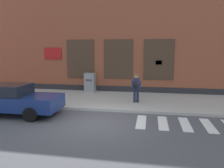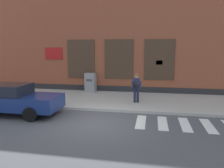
{
  "view_description": "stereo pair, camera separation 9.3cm",
  "coord_description": "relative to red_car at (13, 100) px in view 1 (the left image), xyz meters",
  "views": [
    {
      "loc": [
        2.37,
        -9.09,
        3.24
      ],
      "look_at": [
        0.36,
        2.08,
        1.44
      ],
      "focal_mm": 35.0,
      "sensor_mm": 36.0,
      "label": 1
    },
    {
      "loc": [
        2.46,
        -9.07,
        3.24
      ],
      "look_at": [
        0.36,
        2.08,
        1.44
      ],
      "focal_mm": 35.0,
      "sensor_mm": 36.0,
      "label": 2
    }
  ],
  "objects": [
    {
      "name": "building_backdrop",
      "position": [
        4.35,
        8.25,
        3.43
      ],
      "size": [
        28.0,
        4.06,
        8.41
      ],
      "color": "brown",
      "rests_on": "ground"
    },
    {
      "name": "sidewalk",
      "position": [
        4.36,
        3.77,
        -0.7
      ],
      "size": [
        28.0,
        4.96,
        0.14
      ],
      "color": "#ADAAA3",
      "rests_on": "ground"
    },
    {
      "name": "ground_plane",
      "position": [
        4.36,
        -0.49,
        -0.77
      ],
      "size": [
        160.0,
        160.0,
        0.0
      ],
      "primitive_type": "plane",
      "color": "#4C4C51"
    },
    {
      "name": "crosswalk",
      "position": [
        8.74,
        -0.01,
        -0.76
      ],
      "size": [
        5.2,
        1.9,
        0.01
      ],
      "color": "silver",
      "rests_on": "ground"
    },
    {
      "name": "utility_box",
      "position": [
        2.31,
        5.8,
        0.06
      ],
      "size": [
        0.75,
        0.68,
        1.38
      ],
      "color": "gray",
      "rests_on": "sidewalk"
    },
    {
      "name": "busker",
      "position": [
        5.88,
        3.05,
        0.33
      ],
      "size": [
        0.72,
        0.54,
        1.69
      ],
      "color": "#1E233D",
      "rests_on": "sidewalk"
    },
    {
      "name": "red_car",
      "position": [
        0.0,
        0.0,
        0.0
      ],
      "size": [
        4.63,
        2.04,
        1.53
      ],
      "color": "navy",
      "rests_on": "ground"
    }
  ]
}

